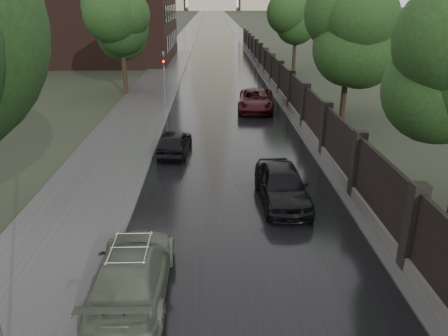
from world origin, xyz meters
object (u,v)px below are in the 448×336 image
(tree_right_b, at_px, (349,40))
(traffic_light, at_px, (164,75))
(tree_right_c, at_px, (296,24))
(car_right_far, at_px, (256,100))
(tree_left_far, at_px, (121,28))
(hatchback_left, at_px, (174,142))
(volga_sedan, at_px, (132,272))
(car_right_near, at_px, (282,185))

(tree_right_b, xyz_separation_m, traffic_light, (-11.80, 2.99, -2.55))
(tree_right_c, height_order, car_right_far, tree_right_c)
(tree_left_far, xyz_separation_m, hatchback_left, (5.07, -14.65, -4.62))
(tree_right_c, xyz_separation_m, volga_sedan, (-10.67, -35.95, -4.25))
(tree_left_far, xyz_separation_m, car_right_far, (10.08, -5.54, -4.52))
(tree_left_far, distance_m, tree_right_c, 18.45)
(tree_right_b, height_order, traffic_light, tree_right_b)
(tree_right_b, bearing_deg, car_right_far, 155.58)
(traffic_light, relative_size, volga_sedan, 0.83)
(tree_right_b, distance_m, traffic_light, 12.44)
(car_right_far, bearing_deg, tree_right_b, -18.40)
(tree_right_c, height_order, traffic_light, tree_right_c)
(hatchback_left, xyz_separation_m, car_right_far, (5.01, 9.11, 0.10))
(volga_sedan, relative_size, car_right_near, 1.10)
(tree_left_far, xyz_separation_m, tree_right_c, (15.50, 10.00, -0.29))
(tree_right_c, xyz_separation_m, car_right_far, (-5.42, -15.54, -4.23))
(car_right_near, bearing_deg, tree_right_b, 62.42)
(tree_right_b, distance_m, car_right_near, 14.39)
(car_right_near, bearing_deg, volga_sedan, -133.31)
(tree_right_b, relative_size, tree_right_c, 1.00)
(tree_right_c, xyz_separation_m, hatchback_left, (-10.43, -24.65, -4.33))
(hatchback_left, height_order, car_right_far, car_right_far)
(hatchback_left, bearing_deg, car_right_near, 132.73)
(tree_right_c, relative_size, car_right_far, 1.36)
(hatchback_left, bearing_deg, car_right_far, -114.21)
(volga_sedan, bearing_deg, traffic_light, -86.90)
(tree_left_far, bearing_deg, car_right_near, -64.80)
(tree_right_b, relative_size, traffic_light, 1.75)
(traffic_light, distance_m, hatchback_left, 9.90)
(tree_right_c, bearing_deg, car_right_near, -100.93)
(tree_right_c, distance_m, traffic_light, 19.26)
(tree_left_far, bearing_deg, tree_right_b, -27.30)
(car_right_near, xyz_separation_m, car_right_far, (0.46, 14.91, -0.02))
(tree_left_far, height_order, car_right_far, tree_left_far)
(tree_left_far, height_order, hatchback_left, tree_left_far)
(car_right_far, bearing_deg, car_right_near, -85.73)
(car_right_near, relative_size, car_right_far, 0.84)
(car_right_near, height_order, car_right_far, car_right_near)
(tree_right_c, distance_m, car_right_far, 16.99)
(volga_sedan, bearing_deg, tree_left_far, -79.45)
(traffic_light, bearing_deg, hatchback_left, -81.92)
(tree_left_far, relative_size, traffic_light, 1.85)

